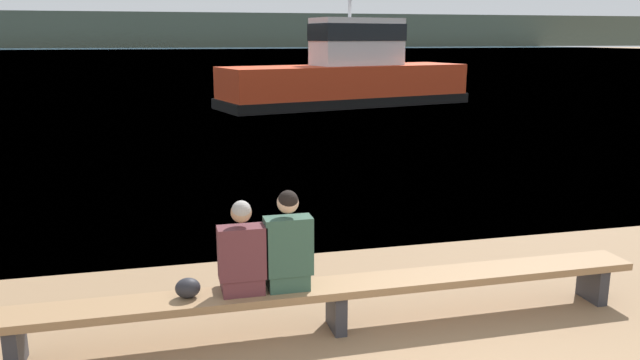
# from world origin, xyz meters

# --- Properties ---
(water_surface) EXTENTS (240.00, 240.00, 0.00)m
(water_surface) POSITION_xyz_m (0.00, 124.51, 0.00)
(water_surface) COLOR teal
(water_surface) RESTS_ON ground
(far_shoreline) EXTENTS (600.00, 12.00, 9.91)m
(far_shoreline) POSITION_xyz_m (0.00, 190.47, 4.96)
(far_shoreline) COLOR #424738
(far_shoreline) RESTS_ON ground
(bench_main) EXTENTS (6.48, 0.46, 0.48)m
(bench_main) POSITION_xyz_m (-0.40, 2.28, 0.39)
(bench_main) COLOR #8E6B47
(bench_main) RESTS_ON ground
(person_left) EXTENTS (0.45, 0.42, 0.91)m
(person_left) POSITION_xyz_m (-1.32, 2.29, 0.85)
(person_left) COLOR #56282D
(person_left) RESTS_ON bench_main
(person_right) EXTENTS (0.45, 0.42, 0.99)m
(person_right) POSITION_xyz_m (-0.89, 2.29, 0.89)
(person_right) COLOR #2D4C3D
(person_right) RESTS_ON bench_main
(shopping_bag) EXTENTS (0.23, 0.19, 0.19)m
(shopping_bag) POSITION_xyz_m (-1.83, 2.30, 0.57)
(shopping_bag) COLOR #232328
(shopping_bag) RESTS_ON bench_main
(tugboat_red) EXTENTS (11.37, 5.56, 5.96)m
(tugboat_red) POSITION_xyz_m (5.73, 22.50, 1.15)
(tugboat_red) COLOR red
(tugboat_red) RESTS_ON water_surface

